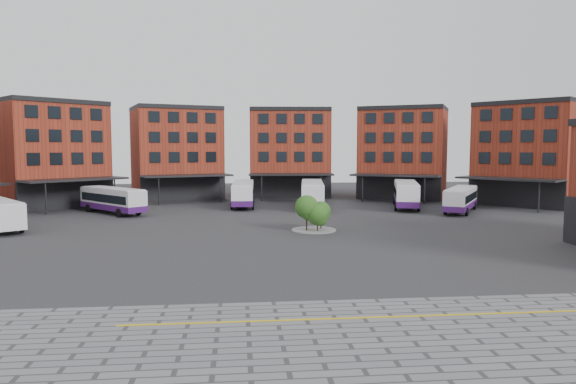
{
  "coord_description": "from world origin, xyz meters",
  "views": [
    {
      "loc": [
        -5.31,
        -37.56,
        8.2
      ],
      "look_at": [
        -0.73,
        10.23,
        4.0
      ],
      "focal_mm": 32.0,
      "sensor_mm": 36.0,
      "label": 1
    }
  ],
  "objects": [
    {
      "name": "bus_e",
      "position": [
        17.26,
        29.93,
        1.92
      ],
      "size": [
        6.2,
        12.91,
        3.55
      ],
      "rotation": [
        0.0,
        0.0,
        -0.27
      ],
      "color": "white",
      "rests_on": "ground"
    },
    {
      "name": "bus_f",
      "position": [
        22.64,
        24.59,
        1.69
      ],
      "size": [
        8.11,
        10.67,
        3.11
      ],
      "rotation": [
        0.0,
        0.0,
        -0.57
      ],
      "color": "silver",
      "rests_on": "ground"
    },
    {
      "name": "bus_d",
      "position": [
        4.6,
        31.28,
        1.92
      ],
      "size": [
        4.47,
        12.86,
        3.55
      ],
      "rotation": [
        0.0,
        0.0,
        -0.13
      ],
      "color": "white",
      "rests_on": "ground"
    },
    {
      "name": "yellow_line",
      "position": [
        2.0,
        -14.0,
        0.03
      ],
      "size": [
        26.0,
        0.15,
        0.02
      ],
      "primitive_type": "cube",
      "color": "gold",
      "rests_on": "paving_zone"
    },
    {
      "name": "bus_c",
      "position": [
        -4.75,
        33.57,
        1.83
      ],
      "size": [
        3.38,
        12.11,
        3.39
      ],
      "rotation": [
        0.0,
        0.0,
        -0.04
      ],
      "color": "white",
      "rests_on": "ground"
    },
    {
      "name": "main_building",
      "position": [
        -4.77,
        38.25,
        7.23
      ],
      "size": [
        94.14,
        42.48,
        14.6
      ],
      "color": "maroon",
      "rests_on": "ground"
    },
    {
      "name": "tree_island",
      "position": [
        1.99,
        11.55,
        1.83
      ],
      "size": [
        4.4,
        4.4,
        3.57
      ],
      "color": "gray",
      "rests_on": "ground"
    },
    {
      "name": "bus_b",
      "position": [
        -20.91,
        27.24,
        1.74
      ],
      "size": [
        9.68,
        10.09,
        3.2
      ],
      "rotation": [
        0.0,
        0.0,
        0.75
      ],
      "color": "silver",
      "rests_on": "ground"
    },
    {
      "name": "ground",
      "position": [
        0.0,
        0.0,
        0.0
      ],
      "size": [
        160.0,
        160.0,
        0.0
      ],
      "primitive_type": "plane",
      "color": "#28282B",
      "rests_on": "ground"
    }
  ]
}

